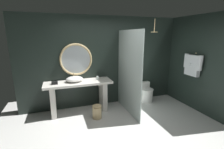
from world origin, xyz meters
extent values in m
plane|color=silver|center=(0.00, 0.00, 0.00)|extent=(5.76, 5.76, 0.00)
cube|color=#1E2823|center=(0.00, 1.90, 1.30)|extent=(4.80, 0.10, 2.60)
cube|color=#1E2823|center=(2.35, 0.76, 1.30)|extent=(0.10, 2.47, 2.60)
cube|color=silver|center=(-0.82, 1.54, 0.83)|extent=(1.76, 0.58, 0.06)
cube|color=silver|center=(-1.49, 1.54, 0.40)|extent=(0.12, 0.49, 0.80)
cube|color=silver|center=(-0.16, 1.54, 0.40)|extent=(0.12, 0.49, 0.80)
ellipsoid|color=white|center=(-0.92, 1.56, 0.93)|extent=(0.45, 0.37, 0.15)
cylinder|color=#D6B77F|center=(-0.92, 1.73, 0.96)|extent=(0.02, 0.02, 0.21)
cylinder|color=#D6B77F|center=(-0.92, 1.66, 1.06)|extent=(0.02, 0.15, 0.02)
cylinder|color=silver|center=(-0.30, 1.57, 0.91)|extent=(0.06, 0.06, 0.10)
cube|color=black|center=(-1.42, 1.52, 0.89)|extent=(0.15, 0.13, 0.06)
torus|color=#D6B77F|center=(-0.82, 1.81, 1.41)|extent=(0.89, 0.06, 0.89)
cylinder|color=#B2BCC1|center=(-0.82, 1.82, 1.41)|extent=(0.79, 0.01, 0.79)
cube|color=silver|center=(0.44, 1.13, 1.10)|extent=(0.02, 1.44, 2.20)
cylinder|color=#D6B77F|center=(1.28, 1.33, 2.33)|extent=(0.02, 0.02, 0.34)
cylinder|color=#D6B77F|center=(1.28, 1.33, 2.15)|extent=(0.19, 0.19, 0.02)
sphere|color=#D6B77F|center=(2.28, 0.78, 1.59)|extent=(0.04, 0.04, 0.04)
cube|color=white|center=(2.21, 0.78, 1.25)|extent=(0.12, 0.44, 0.57)
cylinder|color=white|center=(2.21, 0.54, 1.36)|extent=(0.12, 0.12, 0.39)
cylinder|color=white|center=(2.21, 1.02, 1.36)|extent=(0.12, 0.12, 0.39)
sphere|color=white|center=(2.13, 0.78, 1.28)|extent=(0.07, 0.07, 0.07)
cylinder|color=white|center=(1.29, 1.53, 0.21)|extent=(0.36, 0.36, 0.41)
ellipsoid|color=white|center=(1.29, 1.53, 0.42)|extent=(0.38, 0.41, 0.02)
cube|color=white|center=(1.29, 1.79, 0.40)|extent=(0.39, 0.16, 0.38)
cylinder|color=#D6B77F|center=(-0.46, 1.04, 0.15)|extent=(0.23, 0.23, 0.30)
ellipsoid|color=#D6B77F|center=(-0.46, 1.04, 0.33)|extent=(0.23, 0.23, 0.07)
camera|label=1|loc=(-1.31, -2.63, 2.07)|focal=25.79mm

